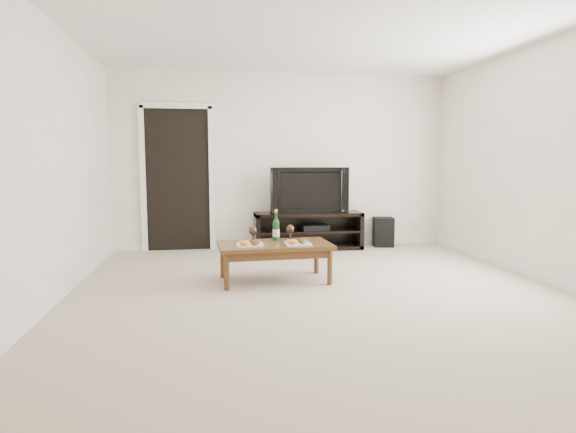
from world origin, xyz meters
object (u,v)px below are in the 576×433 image
at_px(coffee_table, 275,262).
at_px(subwoofer, 383,232).
at_px(media_console, 308,231).
at_px(television, 308,190).

bearing_deg(coffee_table, subwoofer, 44.60).
distance_m(subwoofer, coffee_table, 2.71).
bearing_deg(media_console, television, 0.00).
relative_size(media_console, coffee_table, 1.32).
distance_m(media_console, subwoofer, 1.19).
height_order(television, subwoofer, television).
relative_size(television, coffee_table, 0.96).
height_order(subwoofer, coffee_table, subwoofer).
height_order(television, coffee_table, television).
relative_size(television, subwoofer, 2.60).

